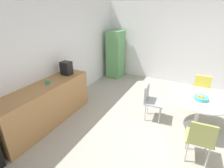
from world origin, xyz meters
The scene contains 12 objects.
ground_plane centered at (0.00, 0.00, 0.00)m, with size 6.00×6.00×0.00m, color #9E998E.
wall_back centered at (0.00, 3.00, 1.30)m, with size 6.00×0.10×2.60m, color silver.
wall_side_right centered at (3.00, 0.00, 1.30)m, with size 0.10×6.00×2.60m, color silver.
counter_block centered at (-0.75, 2.65, 0.45)m, with size 2.29×0.60×0.90m, color #9E7042.
locker_cabinet centered at (2.55, 2.55, 0.83)m, with size 0.60×0.50×1.67m, color #599959.
round_table centered at (0.52, -0.34, 0.60)m, with size 1.17×1.17×0.72m.
chair_olive centered at (-0.48, -0.40, 0.52)m, with size 0.45×0.45×0.83m.
chair_yellow centered at (1.53, -0.36, 0.52)m, with size 0.43×0.43×0.83m.
chair_gray centered at (0.44, 0.66, 0.52)m, with size 0.45×0.45×0.83m.
fruit_bowl centered at (0.44, -0.34, 0.76)m, with size 0.27×0.27×0.11m.
mug_white centered at (-0.63, 2.63, 0.95)m, with size 0.13×0.08×0.09m.
coffee_maker centered at (0.02, 2.65, 1.06)m, with size 0.20×0.24×0.32m, color black.
Camera 1 is at (-3.07, -0.14, 2.41)m, focal length 28.10 mm.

